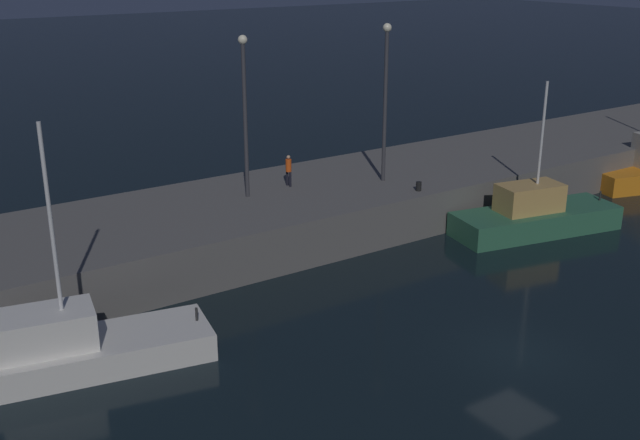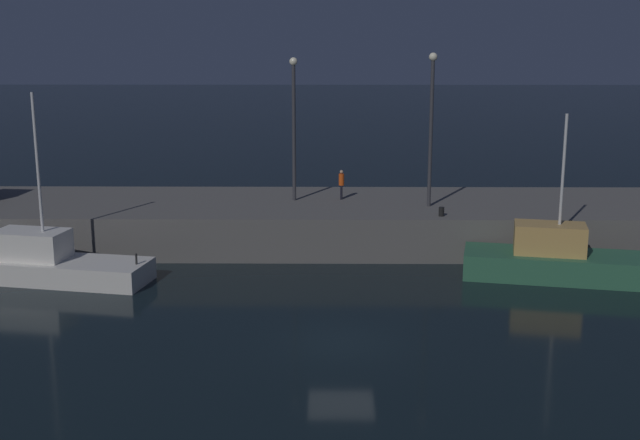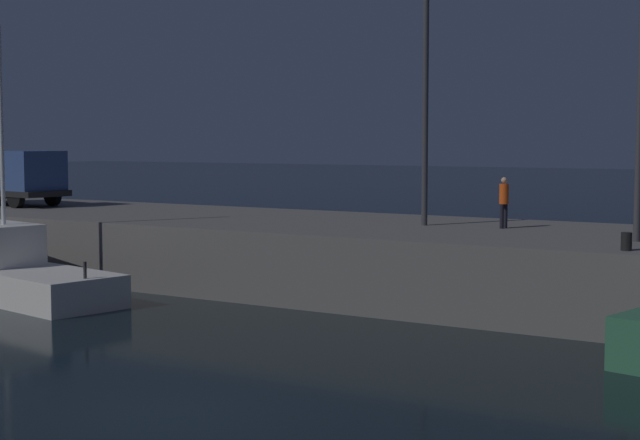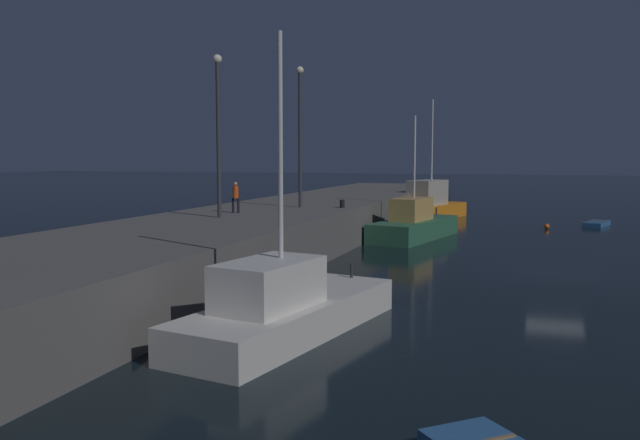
# 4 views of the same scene
# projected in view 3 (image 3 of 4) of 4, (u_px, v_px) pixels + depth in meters

# --- Properties ---
(ground_plane) EXTENTS (320.00, 320.00, 0.00)m
(ground_plane) POSITION_uv_depth(u_px,v_px,m) (170.00, 417.00, 18.05)
(ground_plane) COLOR black
(pier_quay) EXTENTS (78.94, 8.90, 2.28)m
(pier_quay) POSITION_uv_depth(u_px,v_px,m) (486.00, 266.00, 30.84)
(pier_quay) COLOR #5B5956
(pier_quay) RESTS_ON ground
(fishing_trawler_red) EXTENTS (9.31, 4.40, 8.76)m
(fishing_trawler_red) POSITION_uv_depth(u_px,v_px,m) (8.00, 272.00, 31.78)
(fishing_trawler_red) COLOR silver
(fishing_trawler_red) RESTS_ON ground
(lamp_post_west) EXTENTS (0.44, 0.44, 7.81)m
(lamp_post_west) POSITION_uv_depth(u_px,v_px,m) (425.00, 86.00, 31.97)
(lamp_post_west) COLOR #38383D
(lamp_post_west) RESTS_ON pier_quay
(utility_truck) EXTENTS (6.26, 2.78, 2.36)m
(utility_truck) POSITION_uv_depth(u_px,v_px,m) (8.00, 177.00, 42.27)
(utility_truck) COLOR black
(utility_truck) RESTS_ON pier_quay
(dockworker) EXTENTS (0.31, 0.43, 1.63)m
(dockworker) POSITION_uv_depth(u_px,v_px,m) (504.00, 199.00, 31.21)
(dockworker) COLOR black
(dockworker) RESTS_ON pier_quay
(bollard_west) EXTENTS (0.28, 0.28, 0.47)m
(bollard_west) POSITION_uv_depth(u_px,v_px,m) (626.00, 242.00, 24.93)
(bollard_west) COLOR black
(bollard_west) RESTS_ON pier_quay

